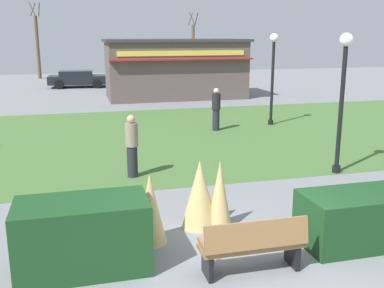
% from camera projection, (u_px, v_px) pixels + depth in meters
% --- Properties ---
extents(ground_plane, '(80.00, 80.00, 0.00)m').
position_uv_depth(ground_plane, '(258.00, 273.00, 7.25)').
color(ground_plane, slate).
extents(lawn_patch, '(36.00, 12.00, 0.01)m').
position_uv_depth(lawn_patch, '(151.00, 136.00, 16.94)').
color(lawn_patch, '#446B33').
rests_on(lawn_patch, ground_plane).
extents(park_bench, '(1.70, 0.53, 0.95)m').
position_uv_depth(park_bench, '(253.00, 245.00, 7.13)').
color(park_bench, olive).
rests_on(park_bench, ground_plane).
extents(hedge_left, '(2.10, 1.10, 1.17)m').
position_uv_depth(hedge_left, '(83.00, 236.00, 7.25)').
color(hedge_left, '#19421E').
rests_on(hedge_left, ground_plane).
extents(hedge_right, '(2.64, 1.10, 0.96)m').
position_uv_depth(hedge_right, '(372.00, 217.00, 8.24)').
color(hedge_right, '#19421E').
rests_on(hedge_right, ground_plane).
extents(ornamental_grass_behind_left, '(0.74, 0.74, 1.37)m').
position_uv_depth(ornamental_grass_behind_left, '(200.00, 193.00, 8.87)').
color(ornamental_grass_behind_left, tan).
rests_on(ornamental_grass_behind_left, ground_plane).
extents(ornamental_grass_behind_right, '(0.50, 0.50, 1.37)m').
position_uv_depth(ornamental_grass_behind_right, '(220.00, 194.00, 8.81)').
color(ornamental_grass_behind_right, tan).
rests_on(ornamental_grass_behind_right, ground_plane).
extents(ornamental_grass_behind_center, '(0.59, 0.59, 1.32)m').
position_uv_depth(ornamental_grass_behind_center, '(150.00, 209.00, 8.16)').
color(ornamental_grass_behind_center, tan).
rests_on(ornamental_grass_behind_center, ground_plane).
extents(lamppost_mid, '(0.36, 0.36, 3.78)m').
position_uv_depth(lamppost_mid, '(343.00, 86.00, 11.95)').
color(lamppost_mid, black).
rests_on(lamppost_mid, ground_plane).
extents(lamppost_far, '(0.36, 0.36, 3.78)m').
position_uv_depth(lamppost_far, '(273.00, 68.00, 18.59)').
color(lamppost_far, black).
rests_on(lamppost_far, ground_plane).
extents(trash_bin, '(0.52, 0.52, 0.81)m').
position_uv_depth(trash_bin, '(25.00, 238.00, 7.55)').
color(trash_bin, '#2D4233').
rests_on(trash_bin, ground_plane).
extents(food_kiosk, '(8.36, 4.11, 3.47)m').
position_uv_depth(food_kiosk, '(176.00, 69.00, 26.90)').
color(food_kiosk, '#594C47').
rests_on(food_kiosk, ground_plane).
extents(person_strolling, '(0.34, 0.34, 1.69)m').
position_uv_depth(person_strolling, '(216.00, 109.00, 17.78)').
color(person_strolling, '#23232D').
rests_on(person_strolling, ground_plane).
extents(person_standing, '(0.34, 0.34, 1.69)m').
position_uv_depth(person_standing, '(132.00, 146.00, 11.94)').
color(person_standing, '#23232D').
rests_on(person_standing, ground_plane).
extents(parked_car_west_slot, '(4.30, 2.25, 1.20)m').
position_uv_depth(parked_car_west_slot, '(78.00, 78.00, 32.46)').
color(parked_car_west_slot, black).
rests_on(parked_car_west_slot, ground_plane).
extents(parked_car_center_slot, '(4.28, 2.22, 1.20)m').
position_uv_depth(parked_car_center_slot, '(144.00, 77.00, 33.64)').
color(parked_car_center_slot, '#B7BABF').
rests_on(parked_car_center_slot, ground_plane).
extents(tree_left_bg, '(0.91, 0.96, 5.64)m').
position_uv_depth(tree_left_bg, '(193.00, 49.00, 41.32)').
color(tree_left_bg, brown).
rests_on(tree_left_bg, ground_plane).
extents(tree_right_bg, '(0.91, 0.96, 6.32)m').
position_uv_depth(tree_right_bg, '(38.00, 46.00, 38.36)').
color(tree_right_bg, brown).
rests_on(tree_right_bg, ground_plane).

